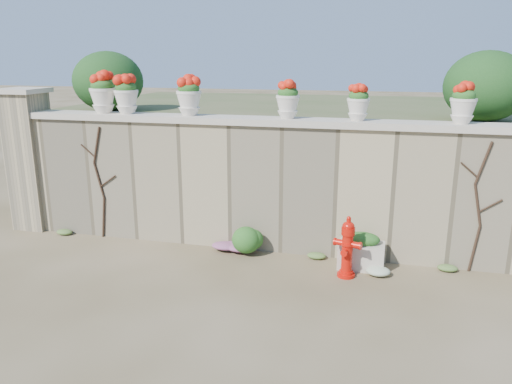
# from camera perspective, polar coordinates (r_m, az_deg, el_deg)

# --- Properties ---
(ground) EXTENTS (80.00, 80.00, 0.00)m
(ground) POSITION_cam_1_polar(r_m,az_deg,el_deg) (6.64, -3.56, -11.70)
(ground) COLOR brown
(ground) RESTS_ON ground
(stone_wall) EXTENTS (8.00, 0.40, 2.00)m
(stone_wall) POSITION_cam_1_polar(r_m,az_deg,el_deg) (7.91, 0.23, 0.57)
(stone_wall) COLOR tan
(stone_wall) RESTS_ON ground
(wall_cap) EXTENTS (8.10, 0.52, 0.10)m
(wall_cap) POSITION_cam_1_polar(r_m,az_deg,el_deg) (7.71, 0.24, 8.13)
(wall_cap) COLOR beige
(wall_cap) RESTS_ON stone_wall
(gate_pillar) EXTENTS (0.72, 0.72, 2.48)m
(gate_pillar) POSITION_cam_1_polar(r_m,az_deg,el_deg) (9.69, -24.39, 3.50)
(gate_pillar) COLOR tan
(gate_pillar) RESTS_ON ground
(raised_fill) EXTENTS (9.00, 6.00, 2.00)m
(raised_fill) POSITION_cam_1_polar(r_m,az_deg,el_deg) (10.97, 4.22, 4.70)
(raised_fill) COLOR #384C23
(raised_fill) RESTS_ON ground
(back_shrub_left) EXTENTS (1.30, 1.30, 1.10)m
(back_shrub_left) POSITION_cam_1_polar(r_m,az_deg,el_deg) (10.00, -16.54, 12.04)
(back_shrub_left) COLOR #143814
(back_shrub_left) RESTS_ON raised_fill
(back_shrub_right) EXTENTS (1.30, 1.30, 1.10)m
(back_shrub_right) POSITION_cam_1_polar(r_m,az_deg,el_deg) (8.79, 24.81, 10.91)
(back_shrub_right) COLOR #143814
(back_shrub_right) RESTS_ON raised_fill
(vine_left) EXTENTS (0.60, 0.04, 1.91)m
(vine_left) POSITION_cam_1_polar(r_m,az_deg,el_deg) (8.74, -17.42, 1.21)
(vine_left) COLOR black
(vine_left) RESTS_ON ground
(vine_right) EXTENTS (0.60, 0.04, 1.91)m
(vine_right) POSITION_cam_1_polar(r_m,az_deg,el_deg) (7.62, 24.09, -1.45)
(vine_right) COLOR black
(vine_right) RESTS_ON ground
(fire_hydrant) EXTENTS (0.39, 0.27, 0.88)m
(fire_hydrant) POSITION_cam_1_polar(r_m,az_deg,el_deg) (7.09, 10.40, -6.18)
(fire_hydrant) COLOR red
(fire_hydrant) RESTS_ON ground
(planter_box) EXTENTS (0.67, 0.40, 0.55)m
(planter_box) POSITION_cam_1_polar(r_m,az_deg,el_deg) (7.49, 11.94, -6.67)
(planter_box) COLOR beige
(planter_box) RESTS_ON ground
(green_shrub) EXTENTS (0.60, 0.54, 0.57)m
(green_shrub) POSITION_cam_1_polar(r_m,az_deg,el_deg) (7.80, -0.74, -5.18)
(green_shrub) COLOR #1E5119
(green_shrub) RESTS_ON ground
(magenta_clump) EXTENTS (0.79, 0.52, 0.21)m
(magenta_clump) POSITION_cam_1_polar(r_m,az_deg,el_deg) (7.97, -2.62, -6.12)
(magenta_clump) COLOR #C727B1
(magenta_clump) RESTS_ON ground
(white_flowers) EXTENTS (0.44, 0.36, 0.16)m
(white_flowers) POSITION_cam_1_polar(r_m,az_deg,el_deg) (7.34, 13.84, -8.71)
(white_flowers) COLOR white
(white_flowers) RESTS_ON ground
(urn_pot_0) EXTENTS (0.41, 0.41, 0.65)m
(urn_pot_0) POSITION_cam_1_polar(r_m,az_deg,el_deg) (8.68, -17.14, 10.74)
(urn_pot_0) COLOR silver
(urn_pot_0) RESTS_ON wall_cap
(urn_pot_1) EXTENTS (0.39, 0.39, 0.61)m
(urn_pot_1) POSITION_cam_1_polar(r_m,az_deg,el_deg) (8.47, -14.61, 10.69)
(urn_pot_1) COLOR silver
(urn_pot_1) RESTS_ON wall_cap
(urn_pot_2) EXTENTS (0.39, 0.39, 0.62)m
(urn_pot_2) POSITION_cam_1_polar(r_m,az_deg,el_deg) (8.02, -7.67, 10.82)
(urn_pot_2) COLOR silver
(urn_pot_2) RESTS_ON wall_cap
(urn_pot_3) EXTENTS (0.36, 0.36, 0.56)m
(urn_pot_3) POSITION_cam_1_polar(r_m,az_deg,el_deg) (7.58, 3.66, 10.45)
(urn_pot_3) COLOR silver
(urn_pot_3) RESTS_ON wall_cap
(urn_pot_4) EXTENTS (0.33, 0.33, 0.52)m
(urn_pot_4) POSITION_cam_1_polar(r_m,az_deg,el_deg) (7.47, 11.61, 9.95)
(urn_pot_4) COLOR silver
(urn_pot_4) RESTS_ON wall_cap
(urn_pot_5) EXTENTS (0.36, 0.36, 0.56)m
(urn_pot_5) POSITION_cam_1_polar(r_m,az_deg,el_deg) (7.54, 22.61, 9.32)
(urn_pot_5) COLOR silver
(urn_pot_5) RESTS_ON wall_cap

